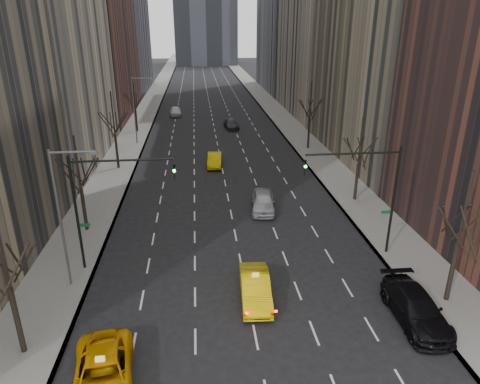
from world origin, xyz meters
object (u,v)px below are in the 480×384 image
object	(u,v)px
taxi_sedan	(255,288)
parked_suv_black	(416,308)
taxi_suv	(103,375)
silver_sedan_ahead	(263,201)

from	to	relation	value
taxi_sedan	parked_suv_black	distance (m)	9.23
taxi_sedan	parked_suv_black	bearing A→B (deg)	-15.25
taxi_suv	parked_suv_black	distance (m)	16.97
taxi_sedan	taxi_suv	bearing A→B (deg)	-139.13
taxi_suv	taxi_sedan	distance (m)	10.00
taxi_suv	taxi_sedan	xyz separation A→B (m)	(7.89, 6.14, 0.01)
silver_sedan_ahead	taxi_sedan	bearing A→B (deg)	-93.26
silver_sedan_ahead	parked_suv_black	bearing A→B (deg)	-61.43
silver_sedan_ahead	parked_suv_black	xyz separation A→B (m)	(6.26, -16.17, -0.01)
taxi_suv	silver_sedan_ahead	distance (m)	22.02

